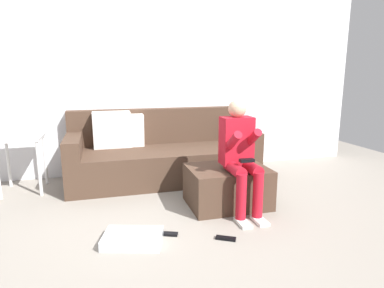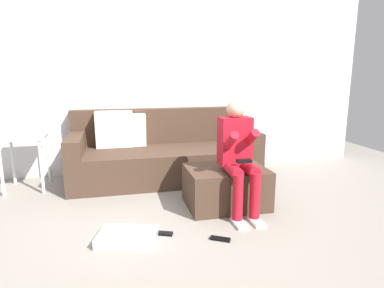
# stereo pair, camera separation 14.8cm
# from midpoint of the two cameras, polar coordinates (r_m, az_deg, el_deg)

# --- Properties ---
(ground_plane) EXTENTS (8.15, 8.15, 0.00)m
(ground_plane) POSITION_cam_midpoint_polar(r_m,az_deg,el_deg) (3.03, -0.35, -14.72)
(ground_plane) COLOR gray
(wall_back) EXTENTS (6.27, 0.10, 2.65)m
(wall_back) POSITION_cam_midpoint_polar(r_m,az_deg,el_deg) (4.69, -5.97, 11.51)
(wall_back) COLOR silver
(wall_back) RESTS_ON ground_plane
(couch_sectional) EXTENTS (2.36, 0.94, 0.89)m
(couch_sectional) POSITION_cam_midpoint_polar(r_m,az_deg,el_deg) (4.37, -4.20, -1.84)
(couch_sectional) COLOR #473326
(couch_sectional) RESTS_ON ground_plane
(ottoman) EXTENTS (0.81, 0.61, 0.41)m
(ottoman) POSITION_cam_midpoint_polar(r_m,az_deg,el_deg) (3.52, 7.04, -7.30)
(ottoman) COLOR #473326
(ottoman) RESTS_ON ground_plane
(person_seated) EXTENTS (0.31, 0.61, 1.11)m
(person_seated) POSITION_cam_midpoint_polar(r_m,az_deg,el_deg) (3.27, 9.16, -1.25)
(person_seated) COLOR red
(person_seated) RESTS_ON ground_plane
(storage_bin) EXTENTS (0.54, 0.44, 0.08)m
(storage_bin) POSITION_cam_midpoint_polar(r_m,az_deg,el_deg) (2.87, -9.54, -15.53)
(storage_bin) COLOR silver
(storage_bin) RESTS_ON ground_plane
(side_table) EXTENTS (0.48, 0.51, 0.66)m
(side_table) POSITION_cam_midpoint_polar(r_m,az_deg,el_deg) (4.34, -25.97, -0.09)
(side_table) COLOR white
(side_table) RESTS_ON ground_plane
(remote_near_ottoman) EXTENTS (0.17, 0.13, 0.02)m
(remote_near_ottoman) POSITION_cam_midpoint_polar(r_m,az_deg,el_deg) (2.89, 6.40, -15.90)
(remote_near_ottoman) COLOR black
(remote_near_ottoman) RESTS_ON ground_plane
(remote_by_storage_bin) EXTENTS (0.17, 0.11, 0.02)m
(remote_by_storage_bin) POSITION_cam_midpoint_polar(r_m,az_deg,el_deg) (2.97, -3.51, -15.09)
(remote_by_storage_bin) COLOR black
(remote_by_storage_bin) RESTS_ON ground_plane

